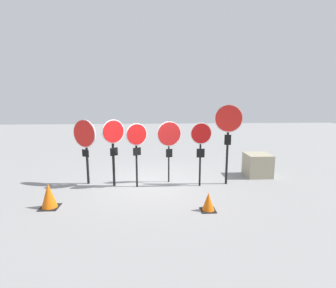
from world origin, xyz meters
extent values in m
plane|color=gray|center=(0.00, 0.00, 0.00)|extent=(40.00, 40.00, 0.00)
cylinder|color=black|center=(-2.23, 0.17, 1.08)|extent=(0.08, 0.08, 2.17)
cylinder|color=white|center=(-2.27, 0.12, 1.71)|extent=(0.82, 0.47, 0.93)
cylinder|color=red|center=(-2.28, 0.10, 1.71)|extent=(0.77, 0.44, 0.87)
cube|color=black|center=(-2.27, 0.12, 1.06)|extent=(0.24, 0.15, 0.24)
cylinder|color=black|center=(-1.33, -0.10, 0.99)|extent=(0.08, 0.08, 1.99)
cylinder|color=white|center=(-1.30, -0.15, 1.80)|extent=(0.65, 0.44, 0.76)
cylinder|color=red|center=(-1.29, -0.17, 1.80)|extent=(0.60, 0.41, 0.70)
cube|color=black|center=(-1.30, -0.15, 1.15)|extent=(0.23, 0.16, 0.26)
cylinder|color=black|center=(-0.58, -0.22, 0.98)|extent=(0.06, 0.06, 1.95)
cylinder|color=white|center=(-0.56, -0.27, 1.72)|extent=(0.65, 0.31, 0.70)
cylinder|color=red|center=(-0.55, -0.29, 1.72)|extent=(0.60, 0.28, 0.64)
cube|color=black|center=(-0.56, -0.27, 1.18)|extent=(0.24, 0.13, 0.25)
cylinder|color=black|center=(0.48, 0.20, 1.05)|extent=(0.05, 0.05, 2.10)
cylinder|color=white|center=(0.49, 0.15, 1.67)|extent=(0.82, 0.21, 0.84)
cylinder|color=red|center=(0.49, 0.13, 1.67)|extent=(0.76, 0.20, 0.78)
cube|color=black|center=(0.49, 0.15, 1.02)|extent=(0.22, 0.07, 0.28)
cylinder|color=black|center=(1.46, -0.27, 0.99)|extent=(0.06, 0.06, 1.98)
cylinder|color=white|center=(1.46, -0.33, 1.74)|extent=(0.69, 0.03, 0.69)
cylinder|color=#AD0F0F|center=(1.46, -0.35, 1.74)|extent=(0.63, 0.03, 0.63)
cube|color=black|center=(1.46, -0.33, 1.11)|extent=(0.26, 0.03, 0.29)
cylinder|color=black|center=(2.39, -0.13, 1.28)|extent=(0.08, 0.08, 2.57)
cylinder|color=white|center=(2.37, -0.19, 2.20)|extent=(0.87, 0.26, 0.90)
cylinder|color=red|center=(2.36, -0.20, 2.20)|extent=(0.82, 0.25, 0.84)
cube|color=black|center=(2.37, -0.19, 1.51)|extent=(0.21, 0.08, 0.33)
cube|color=black|center=(-2.79, -1.75, 0.01)|extent=(0.48, 0.48, 0.02)
cone|color=#E05B0C|center=(-2.79, -1.75, 0.35)|extent=(0.40, 0.40, 0.66)
cube|color=black|center=(1.34, -2.17, 0.01)|extent=(0.38, 0.38, 0.02)
cone|color=#E05B0C|center=(1.34, -2.17, 0.25)|extent=(0.32, 0.32, 0.46)
cube|color=#9E937A|center=(3.78, 0.68, 0.41)|extent=(0.87, 0.88, 0.83)
camera|label=1|loc=(-0.07, -8.42, 2.88)|focal=28.00mm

